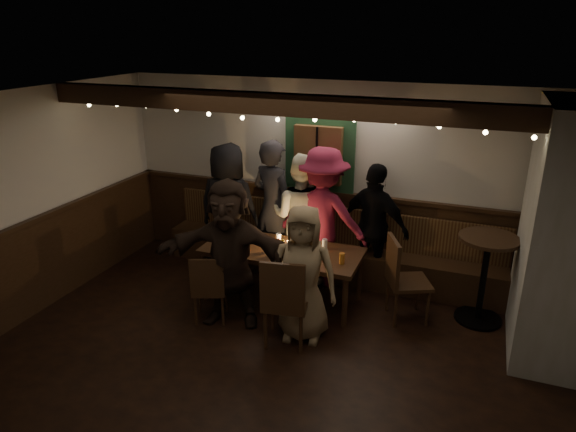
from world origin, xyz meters
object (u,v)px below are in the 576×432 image
at_px(chair_near_left, 209,286).
at_px(high_top, 485,268).
at_px(dining_table, 282,254).
at_px(person_e, 374,227).
at_px(person_d, 323,217).
at_px(person_f, 229,253).
at_px(person_c, 301,217).
at_px(person_g, 303,274).
at_px(chair_near_right, 285,298).
at_px(person_b, 273,207).
at_px(chair_end, 401,275).
at_px(person_a, 228,207).

bearing_deg(chair_near_left, high_top, 22.00).
bearing_deg(dining_table, person_e, 38.98).
height_order(person_d, person_f, person_d).
bearing_deg(person_c, person_g, 112.45).
bearing_deg(high_top, chair_near_right, -145.85).
bearing_deg(person_b, person_c, -171.63).
bearing_deg(person_e, dining_table, 59.94).
xyz_separation_m(chair_near_right, person_e, (0.57, 1.70, 0.25)).
relative_size(chair_end, high_top, 0.96).
bearing_deg(person_c, person_d, 172.69).
bearing_deg(person_a, person_c, -179.07).
xyz_separation_m(chair_near_left, person_f, (0.21, 0.13, 0.38)).
distance_m(dining_table, person_e, 1.25).
relative_size(person_d, person_f, 1.07).
distance_m(chair_near_right, person_a, 2.13).
relative_size(high_top, person_e, 0.63).
relative_size(chair_near_left, chair_near_right, 0.82).
height_order(person_e, person_f, person_f).
bearing_deg(high_top, person_a, 175.90).
xyz_separation_m(chair_near_right, person_c, (-0.39, 1.62, 0.28)).
xyz_separation_m(high_top, person_e, (-1.36, 0.40, 0.16)).
distance_m(chair_near_right, person_e, 1.81).
relative_size(dining_table, person_f, 1.13).
xyz_separation_m(dining_table, person_g, (0.51, -0.66, 0.13)).
xyz_separation_m(person_a, person_g, (1.54, -1.29, -0.13)).
xyz_separation_m(person_a, person_e, (2.00, 0.16, -0.06)).
height_order(chair_near_right, person_b, person_b).
distance_m(dining_table, chair_end, 1.44).
height_order(high_top, person_b, person_b).
height_order(chair_near_right, person_c, person_c).
bearing_deg(person_d, person_c, -8.32).
xyz_separation_m(high_top, person_d, (-2.00, 0.26, 0.26)).
bearing_deg(person_d, person_b, -9.38).
bearing_deg(person_e, chair_near_left, 66.41).
xyz_separation_m(chair_near_left, chair_end, (2.02, 0.87, 0.09)).
xyz_separation_m(chair_end, person_e, (-0.47, 0.70, 0.26)).
distance_m(person_c, person_g, 1.45).
bearing_deg(person_e, person_f, 68.23).
xyz_separation_m(dining_table, person_c, (0.00, 0.69, 0.23)).
height_order(dining_table, person_e, person_e).
bearing_deg(chair_near_right, chair_end, 43.84).
height_order(chair_end, person_g, person_g).
height_order(chair_near_right, person_f, person_f).
xyz_separation_m(high_top, person_g, (-1.81, -1.05, 0.10)).
bearing_deg(chair_near_left, person_b, 84.67).
relative_size(chair_end, person_a, 0.57).
bearing_deg(person_c, high_top, 174.45).
xyz_separation_m(chair_near_right, chair_end, (1.04, 1.00, -0.01)).
bearing_deg(person_e, person_d, 32.84).
height_order(chair_end, person_f, person_f).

